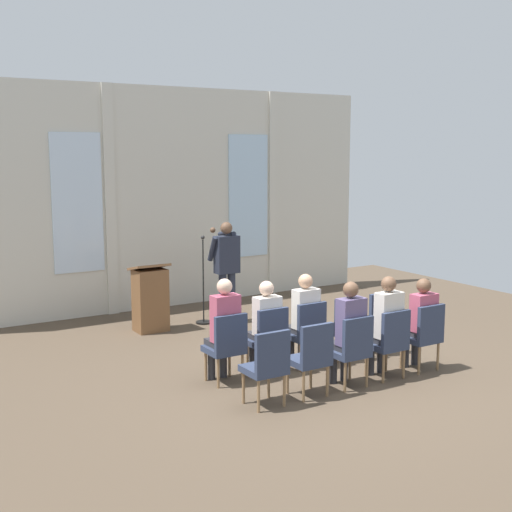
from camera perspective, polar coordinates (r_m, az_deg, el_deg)
ground_plane at (r=9.34m, az=6.19°, el=-10.05°), size 13.22×13.22×0.00m
rear_partition at (r=13.25m, az=-7.29°, el=4.78°), size 8.86×0.14×4.19m
speaker at (r=12.00m, az=-2.48°, el=-0.68°), size 0.51×0.69×1.78m
mic_stand at (r=12.05m, az=-4.39°, el=-4.04°), size 0.28×0.28×1.55m
lectern at (r=11.60m, az=-8.78°, el=-3.52°), size 0.60×0.48×1.16m
chair_r0_c0 at (r=8.92m, az=-2.45°, el=-7.31°), size 0.46×0.44×0.94m
audience_r0_c0 at (r=8.92m, az=-2.71°, el=-5.78°), size 0.36×0.39×1.38m
chair_r0_c1 at (r=9.24m, az=1.03°, el=-6.74°), size 0.46×0.44×0.94m
audience_r0_c1 at (r=9.26m, az=0.76°, el=-5.53°), size 0.36×0.39×1.29m
chair_r0_c2 at (r=9.59m, az=4.27°, el=-6.18°), size 0.46×0.44×0.94m
audience_r0_c2 at (r=9.60m, az=3.99°, el=-4.92°), size 0.36×0.39×1.32m
chair_r0_c3 at (r=9.97m, az=7.25°, el=-5.64°), size 0.46×0.44×0.94m
chair_r0_c4 at (r=10.38m, az=10.01°, el=-5.13°), size 0.46×0.44×0.94m
chair_r1_c0 at (r=8.13m, az=0.95°, el=-8.93°), size 0.46×0.44×0.94m
chair_r1_c1 at (r=8.48m, az=4.63°, el=-8.21°), size 0.46×0.44×0.94m
chair_r1_c2 at (r=8.86m, az=7.99°, el=-7.51°), size 0.46×0.44×0.94m
audience_r1_c2 at (r=8.86m, az=7.70°, el=-6.00°), size 0.36×0.39×1.37m
chair_r1_c3 at (r=9.27m, az=11.06°, el=-6.85°), size 0.46×0.44×0.94m
audience_r1_c3 at (r=9.26m, az=10.77°, el=-5.40°), size 0.36×0.39×1.38m
chair_r1_c4 at (r=9.70m, az=13.85°, el=-6.24°), size 0.46×0.44×0.94m
audience_r1_c4 at (r=9.71m, az=13.54°, el=-5.10°), size 0.36×0.39×1.29m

